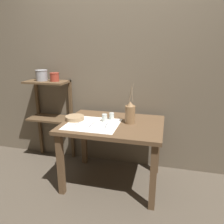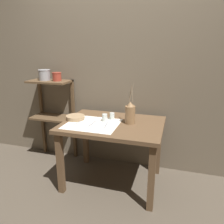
# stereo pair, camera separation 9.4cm
# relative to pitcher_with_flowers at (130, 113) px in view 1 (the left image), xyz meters

# --- Properties ---
(ground_plane) EXTENTS (12.00, 12.00, 0.00)m
(ground_plane) POSITION_rel_pitcher_with_flowers_xyz_m (-0.18, -0.04, -0.83)
(ground_plane) COLOR brown
(stone_wall_back) EXTENTS (7.00, 0.06, 2.40)m
(stone_wall_back) POSITION_rel_pitcher_with_flowers_xyz_m (-0.18, 0.46, 0.37)
(stone_wall_back) COLOR #6B5E4C
(stone_wall_back) RESTS_ON ground_plane
(wooden_table) EXTENTS (1.05, 0.78, 0.72)m
(wooden_table) POSITION_rel_pitcher_with_flowers_xyz_m (-0.18, -0.04, -0.21)
(wooden_table) COLOR brown
(wooden_table) RESTS_ON ground_plane
(wooden_shelf_unit) EXTENTS (0.53, 0.29, 1.08)m
(wooden_shelf_unit) POSITION_rel_pitcher_with_flowers_xyz_m (-1.10, 0.30, -0.07)
(wooden_shelf_unit) COLOR brown
(wooden_shelf_unit) RESTS_ON ground_plane
(linen_cloth) EXTENTS (0.54, 0.47, 0.00)m
(linen_cloth) POSITION_rel_pitcher_with_flowers_xyz_m (-0.37, -0.13, -0.11)
(linen_cloth) COLOR white
(linen_cloth) RESTS_ON wooden_table
(pitcher_with_flowers) EXTENTS (0.11, 0.11, 0.43)m
(pitcher_with_flowers) POSITION_rel_pitcher_with_flowers_xyz_m (0.00, 0.00, 0.00)
(pitcher_with_flowers) COLOR olive
(pitcher_with_flowers) RESTS_ON wooden_table
(wooden_bowl) EXTENTS (0.20, 0.20, 0.05)m
(wooden_bowl) POSITION_rel_pitcher_with_flowers_xyz_m (-0.61, -0.05, -0.09)
(wooden_bowl) COLOR #9E7F5B
(wooden_bowl) RESTS_ON wooden_table
(glass_tumbler_near) EXTENTS (0.06, 0.06, 0.08)m
(glass_tumbler_near) POSITION_rel_pitcher_with_flowers_xyz_m (-0.27, -0.02, -0.07)
(glass_tumbler_near) COLOR silver
(glass_tumbler_near) RESTS_ON wooden_table
(glass_tumbler_far) EXTENTS (0.05, 0.05, 0.08)m
(glass_tumbler_far) POSITION_rel_pitcher_with_flowers_xyz_m (-0.21, 0.06, -0.07)
(glass_tumbler_far) COLOR silver
(glass_tumbler_far) RESTS_ON wooden_table
(spoon_outer) EXTENTS (0.04, 0.20, 0.02)m
(spoon_outer) POSITION_rel_pitcher_with_flowers_xyz_m (-0.52, -0.07, -0.10)
(spoon_outer) COLOR #939399
(spoon_outer) RESTS_ON wooden_table
(knife_center) EXTENTS (0.02, 0.19, 0.00)m
(knife_center) POSITION_rel_pitcher_with_flowers_xyz_m (-0.37, -0.13, -0.10)
(knife_center) COLOR #939399
(knife_center) RESTS_ON wooden_table
(fork_outer) EXTENTS (0.03, 0.19, 0.00)m
(fork_outer) POSITION_rel_pitcher_with_flowers_xyz_m (-0.22, -0.12, -0.10)
(fork_outer) COLOR #939399
(fork_outer) RESTS_ON wooden_table
(metal_pot_large) EXTENTS (0.15, 0.15, 0.13)m
(metal_pot_large) POSITION_rel_pitcher_with_flowers_xyz_m (-1.16, 0.26, 0.33)
(metal_pot_large) COLOR #939399
(metal_pot_large) RESTS_ON wooden_shelf_unit
(metal_pot_small) EXTENTS (0.11, 0.11, 0.10)m
(metal_pot_small) POSITION_rel_pitcher_with_flowers_xyz_m (-0.99, 0.26, 0.31)
(metal_pot_small) COLOR #9E3828
(metal_pot_small) RESTS_ON wooden_shelf_unit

